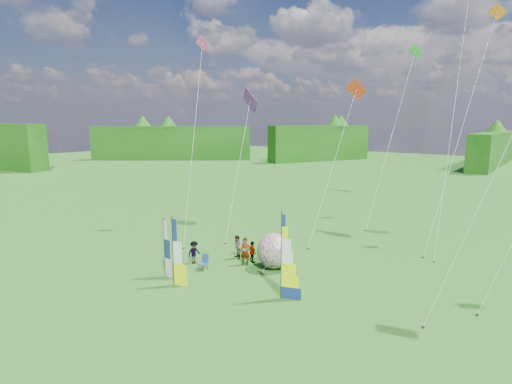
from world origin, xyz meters
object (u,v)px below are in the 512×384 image
Objects in this scene: spectator_d at (252,252)px; camp_chair at (203,262)px; spectator_b at (237,247)px; spectator_a at (245,252)px; feather_banner_main at (281,257)px; spectator_c at (194,252)px; side_banner_left at (173,252)px; side_banner_far at (164,248)px; kite_whale at (455,98)px; bol_inflatable at (275,251)px.

spectator_d reaches higher than camp_chair.
spectator_b is 1.60× the size of camp_chair.
feather_banner_main is at bearing -55.45° from spectator_a.
camp_chair is (-1.58, -2.43, -0.41)m from spectator_a.
camp_chair is (1.32, -0.50, -0.27)m from spectator_c.
side_banner_left is 2.16× the size of spectator_a.
side_banner_far is at bearing -146.48° from spectator_a.
spectator_a is at bearing 129.42° from feather_banner_main.
kite_whale reaches higher than spectator_d.
spectator_b reaches higher than camp_chair.
spectator_b is at bearing -103.21° from kite_whale.
spectator_a is (2.72, 4.55, -0.86)m from side_banner_far.
feather_banner_main is 7.10m from spectator_b.
bol_inflatable is at bearing -2.63° from spectator_a.
spectator_a is at bearing 100.06° from spectator_d.
spectator_a is 1.79× the size of camp_chair.
feather_banner_main is 1.31× the size of side_banner_far.
camp_chair is (-6.35, 0.31, -1.83)m from feather_banner_main.
side_banner_far is 24.12m from kite_whale.
side_banner_left reaches higher than side_banner_far.
side_banner_left is 2.65× the size of spectator_d.
spectator_a is (-1.84, -0.78, -0.24)m from bol_inflatable.
kite_whale is (10.63, 16.70, 10.72)m from camp_chair.
bol_inflatable is at bearing 109.00° from feather_banner_main.
side_banner_left is at bearing -84.75° from camp_chair.
side_banner_far reaches higher than spectator_b.
feather_banner_main reaches higher than bol_inflatable.
feather_banner_main is 1.17× the size of side_banner_left.
side_banner_left is (-5.99, -2.39, -0.35)m from feather_banner_main.
kite_whale is at bearing 44.68° from side_banner_left.
side_banner_far is at bearing -171.86° from spectator_c.
kite_whale is at bearing 55.37° from camp_chair.
spectator_c is 0.07× the size of kite_whale.
side_banner_left is at bearing -59.06° from spectator_b.
side_banner_far reaches higher than spectator_c.
side_banner_far is 2.28× the size of spectator_c.
kite_whale is (10.34, 13.62, 10.41)m from spectator_b.
kite_whale is (11.78, 18.81, 9.45)m from side_banner_far.
bol_inflatable is at bearing -154.70° from spectator_d.
kite_whale is (9.05, 14.27, 10.31)m from spectator_a.
spectator_a is 2.93m from camp_chair.
bol_inflatable is 2.26× the size of camp_chair.
kite_whale is (8.94, 13.65, 10.49)m from spectator_d.
spectator_a reaches higher than spectator_d.
camp_chair is at bearing 65.96° from side_banner_far.
kite_whale is at bearing 55.17° from feather_banner_main.
spectator_c reaches higher than spectator_d.
side_banner_left reaches higher than bol_inflatable.
kite_whale is (4.29, 17.01, 8.89)m from feather_banner_main.
camp_chair is (1.14, 2.12, -1.27)m from side_banner_far.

